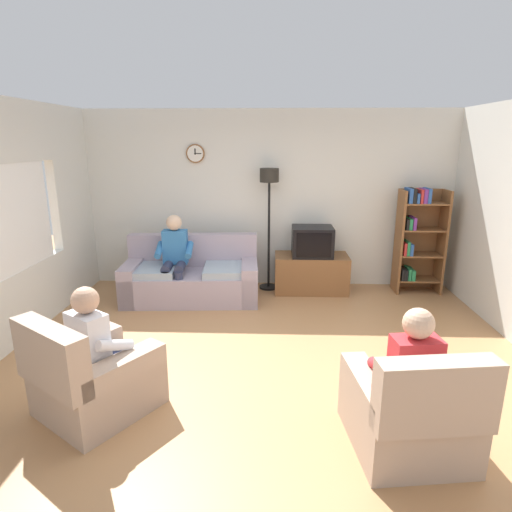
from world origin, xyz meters
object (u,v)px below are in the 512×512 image
floor_lamp (269,196)px  armchair_near_window (94,380)px  person_in_left_armchair (99,342)px  tv_stand (311,273)px  bookshelf (417,237)px  armchair_near_bookshelf (409,413)px  person_in_right_armchair (408,369)px  person_on_couch (174,254)px  tv (312,241)px  couch (192,278)px

floor_lamp → armchair_near_window: bearing=-114.3°
floor_lamp → person_in_left_armchair: bearing=-114.1°
tv_stand → bookshelf: bearing=2.6°
armchair_near_bookshelf → person_in_right_armchair: 0.33m
person_in_left_armchair → armchair_near_window: bearing=-124.0°
tv_stand → person_on_couch: bearing=-165.5°
tv_stand → armchair_near_bookshelf: size_ratio=1.13×
tv_stand → person_in_right_armchair: (0.42, -3.36, 0.32)m
tv → bookshelf: 1.57m
tv_stand → armchair_near_window: bearing=-124.0°
armchair_near_window → tv: bearing=55.8°
person_on_couch → person_in_right_armchair: (2.39, -2.85, -0.09)m
tv → bookshelf: size_ratio=0.38×
couch → tv: bearing=12.0°
tv → person_in_left_armchair: person_in_left_armchair is taller
armchair_near_bookshelf → tv_stand: bearing=97.1°
tv → person_on_couch: person_on_couch is taller
bookshelf → armchair_near_window: bearing=-139.1°
tv_stand → armchair_near_bookshelf: (0.43, -3.45, 0.01)m
tv → armchair_near_window: size_ratio=0.51×
tv_stand → couch: bearing=-167.2°
person_on_couch → armchair_near_bookshelf: bearing=-50.8°
floor_lamp → tv: bearing=-10.8°
tv → person_in_right_armchair: bearing=-82.9°
couch → bookshelf: bearing=8.1°
tv_stand → person_in_left_armchair: person_in_left_armchair is taller
floor_lamp → person_in_right_armchair: (1.06, -3.46, -0.85)m
armchair_near_window → floor_lamp: bearing=65.7°
tv_stand → person_in_left_armchair: bearing=-124.0°
tv → armchair_near_bookshelf: 3.49m
couch → armchair_near_bookshelf: 3.75m
couch → person_in_right_armchair: (2.18, -2.96, 0.29)m
person_in_right_armchair → bookshelf: bearing=71.5°
floor_lamp → person_in_right_armchair: bearing=-72.9°
bookshelf → floor_lamp: (-2.21, 0.03, 0.61)m
bookshelf → person_in_left_armchair: bearing=-139.4°
couch → person_in_left_armchair: person_in_left_armchair is taller
tv_stand → person_in_right_armchair: person_in_right_armchair is taller
armchair_near_window → person_in_left_armchair: (0.05, 0.07, 0.32)m
armchair_near_window → person_in_left_armchair: person_in_left_armchair is taller
couch → bookshelf: (3.33, 0.47, 0.53)m
person_in_left_armchair → person_in_right_armchair: 2.48m
floor_lamp → person_in_right_armchair: size_ratio=1.65×
tv → person_in_left_armchair: 3.64m
armchair_near_window → person_in_right_armchair: 2.54m
armchair_near_bookshelf → person_on_couch: 3.82m
person_on_couch → person_in_right_armchair: bearing=-50.1°
bookshelf → tv_stand: bearing=-177.4°
tv → person_in_right_armchair: 3.37m
tv → person_in_left_armchair: size_ratio=0.54×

